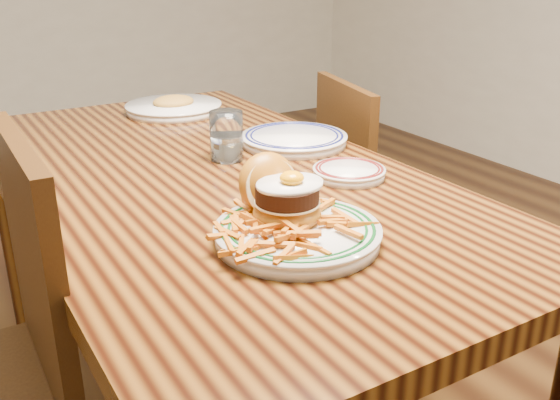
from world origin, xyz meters
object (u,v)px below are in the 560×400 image
table (211,207)px  chair_right (373,202)px  main_plate (292,218)px  side_plate (349,171)px

table → chair_right: (0.68, 0.21, -0.20)m
table → chair_right: chair_right is taller
table → main_plate: size_ratio=5.28×
chair_right → side_plate: bearing=57.2°
main_plate → side_plate: main_plate is taller
chair_right → side_plate: (-0.43, -0.41, 0.31)m
chair_right → side_plate: size_ratio=4.99×
chair_right → side_plate: chair_right is taller
table → chair_right: bearing=17.5°
chair_right → table: bearing=30.5°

